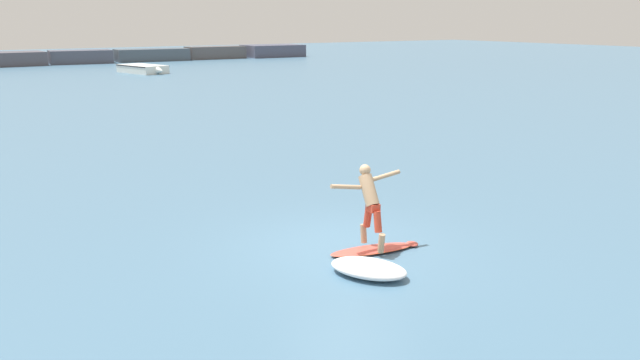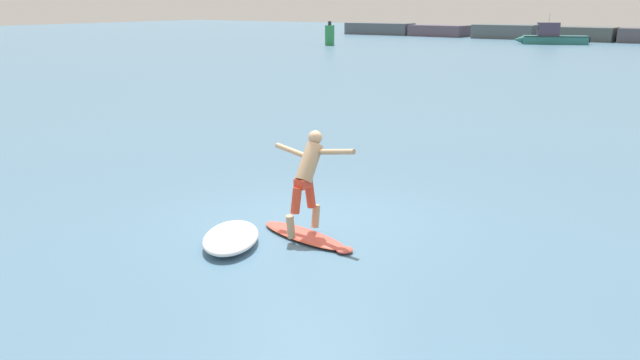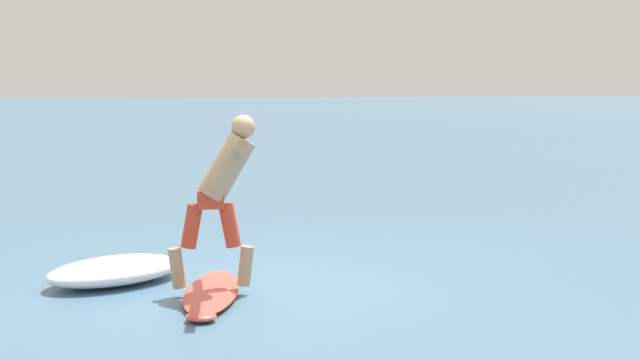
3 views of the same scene
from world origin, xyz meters
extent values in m
plane|color=#49718F|center=(0.00, 0.00, 0.00)|extent=(200.00, 200.00, 0.00)
cube|color=#4F4C55|center=(-0.15, 62.00, 0.70)|extent=(8.52, 4.65, 1.41)
cube|color=#4B4E5B|center=(7.73, 62.00, 0.71)|extent=(6.58, 3.94, 1.42)
cube|color=#49535D|center=(15.61, 62.00, 0.69)|extent=(8.25, 3.73, 1.38)
cube|color=#555152|center=(23.49, 62.00, 0.74)|extent=(7.02, 2.95, 1.48)
cube|color=#4B4C5E|center=(31.37, 62.00, 0.75)|extent=(7.34, 4.90, 1.49)
ellipsoid|color=#DD5345|center=(0.25, -0.56, 0.05)|extent=(1.90, 0.86, 0.10)
ellipsoid|color=#DD5345|center=(1.17, -0.75, 0.05)|extent=(0.31, 0.32, 0.08)
ellipsoid|color=#DB5B2D|center=(0.25, -0.56, 0.05)|extent=(1.91, 0.88, 0.04)
cone|color=black|center=(-0.48, -0.41, -0.06)|extent=(0.06, 0.06, 0.14)
cone|color=black|center=(-0.39, -0.57, -0.06)|extent=(0.06, 0.06, 0.14)
cone|color=black|center=(-0.33, -0.30, -0.06)|extent=(0.06, 0.06, 0.14)
cylinder|color=tan|center=(0.28, -0.23, 0.30)|extent=(0.14, 0.19, 0.41)
cylinder|color=#CF3F29|center=(0.27, -0.38, 0.71)|extent=(0.17, 0.23, 0.45)
cylinder|color=tan|center=(0.23, -0.90, 0.30)|extent=(0.14, 0.19, 0.41)
cylinder|color=#CF3F29|center=(0.24, -0.75, 0.71)|extent=(0.17, 0.23, 0.45)
cube|color=#CF3F29|center=(0.25, -0.56, 0.96)|extent=(0.22, 0.27, 0.16)
cylinder|color=tan|center=(0.27, -0.40, 1.28)|extent=(0.32, 0.59, 0.70)
sphere|color=tan|center=(0.28, -0.24, 1.67)|extent=(0.23, 0.23, 0.23)
cylinder|color=tan|center=(-0.20, -0.25, 1.39)|extent=(0.69, 0.18, 0.21)
cylinder|color=tan|center=(0.75, -0.32, 1.51)|extent=(0.69, 0.16, 0.20)
cube|color=white|center=(9.65, 46.02, 0.36)|extent=(3.54, 5.32, 0.72)
cone|color=white|center=(10.36, 43.33, 0.36)|extent=(0.91, 1.01, 0.72)
cube|color=black|center=(9.65, 46.02, 0.66)|extent=(3.60, 5.29, 0.08)
cube|color=black|center=(9.00, 48.49, 0.39)|extent=(0.42, 0.36, 0.52)
ellipsoid|color=white|center=(-0.53, -1.50, 0.14)|extent=(1.51, 1.73, 0.27)
camera|label=1|loc=(-7.13, -10.21, 4.66)|focal=35.00mm
camera|label=2|loc=(5.89, -8.63, 3.82)|focal=35.00mm
camera|label=3|loc=(8.89, -1.38, 2.13)|focal=50.00mm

